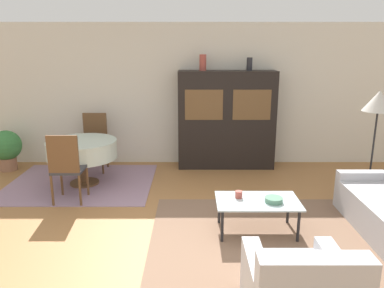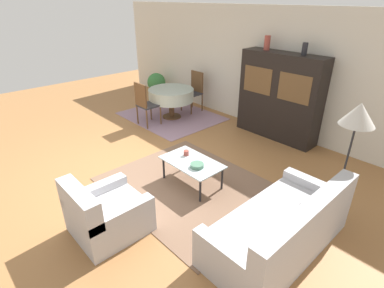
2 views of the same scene
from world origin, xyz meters
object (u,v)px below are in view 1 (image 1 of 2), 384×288
at_px(vase_tall, 203,62).
at_px(vase_short, 250,64).
at_px(floor_lamp, 379,105).
at_px(cup, 239,195).
at_px(dining_chair_near, 67,165).
at_px(potted_plant, 7,148).
at_px(display_cabinet, 227,120).
at_px(bowl, 274,200).
at_px(dining_table, 83,150).
at_px(dining_chair_far, 95,139).
at_px(coffee_table, 258,203).

xyz_separation_m(vase_tall, vase_short, (0.85, 0.00, -0.03)).
relative_size(floor_lamp, cup, 18.26).
height_order(dining_chair_near, cup, dining_chair_near).
bearing_deg(potted_plant, floor_lamp, -11.82).
bearing_deg(cup, floor_lamp, 26.82).
height_order(display_cabinet, bowl, display_cabinet).
height_order(display_cabinet, potted_plant, display_cabinet).
bearing_deg(dining_chair_near, cup, -19.05).
xyz_separation_m(dining_table, dining_chair_near, (-0.00, -0.80, -0.01)).
distance_m(dining_chair_near, bowl, 2.98).
xyz_separation_m(dining_chair_near, dining_chair_far, (0.00, 1.60, 0.00)).
distance_m(bowl, potted_plant, 5.12).
relative_size(coffee_table, dining_chair_far, 0.97).
height_order(cup, potted_plant, potted_plant).
distance_m(bowl, vase_tall, 3.24).
bearing_deg(vase_tall, cup, -81.65).
distance_m(display_cabinet, dining_chair_near, 3.07).
bearing_deg(vase_tall, potted_plant, -176.26).
distance_m(coffee_table, dining_chair_far, 3.64).
bearing_deg(potted_plant, vase_short, 3.04).
xyz_separation_m(vase_short, potted_plant, (-4.51, -0.24, -1.51)).
relative_size(dining_chair_far, cup, 11.67).
xyz_separation_m(coffee_table, floor_lamp, (1.92, 1.16, 1.05)).
relative_size(dining_table, vase_tall, 3.95).
bearing_deg(bowl, floor_lamp, 35.07).
bearing_deg(bowl, coffee_table, 161.64).
xyz_separation_m(vase_tall, potted_plant, (-3.66, -0.24, -1.54)).
xyz_separation_m(dining_table, vase_tall, (2.02, 0.99, 1.38)).
height_order(vase_tall, vase_short, vase_tall).
bearing_deg(vase_tall, display_cabinet, -0.12).
bearing_deg(vase_short, dining_table, -161.00).
bearing_deg(cup, display_cabinet, 88.52).
bearing_deg(vase_tall, dining_table, -153.92).
relative_size(cup, bowl, 0.42).
xyz_separation_m(cup, vase_short, (0.47, 2.62, 1.48)).
bearing_deg(dining_table, potted_plant, 155.45).
relative_size(display_cabinet, cup, 20.37).
bearing_deg(coffee_table, dining_chair_near, 161.04).
relative_size(floor_lamp, bowl, 7.66).
distance_m(dining_chair_far, potted_plant, 1.65).
relative_size(floor_lamp, potted_plant, 2.17).
relative_size(display_cabinet, potted_plant, 2.42).
xyz_separation_m(dining_table, potted_plant, (-1.64, 0.75, -0.17)).
height_order(dining_chair_near, vase_tall, vase_tall).
height_order(bowl, vase_short, vase_short).
bearing_deg(floor_lamp, bowl, -144.93).
bearing_deg(dining_chair_near, display_cabinet, 35.86).
xyz_separation_m(floor_lamp, vase_short, (-1.68, 1.54, 0.52)).
bearing_deg(cup, dining_table, 145.87).
distance_m(bowl, vase_short, 3.13).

